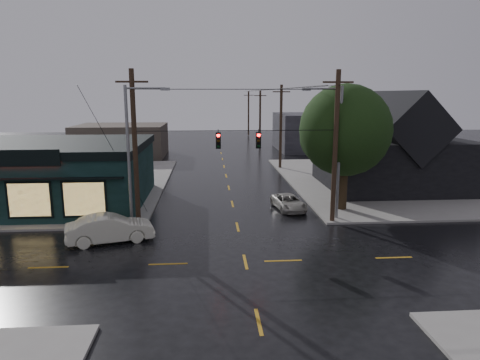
{
  "coord_description": "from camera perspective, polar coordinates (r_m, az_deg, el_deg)",
  "views": [
    {
      "loc": [
        -1.82,
        -20.95,
        8.61
      ],
      "look_at": [
        0.09,
        5.03,
        3.35
      ],
      "focal_mm": 32.0,
      "sensor_mm": 36.0,
      "label": 1
    }
  ],
  "objects": [
    {
      "name": "sedan_cream",
      "position": [
        26.47,
        -16.92,
        -6.21
      ],
      "size": [
        5.3,
        3.09,
        1.65
      ],
      "primitive_type": "imported",
      "rotation": [
        0.0,
        0.0,
        1.86
      ],
      "color": "beige",
      "rests_on": "ground"
    },
    {
      "name": "utility_pole_nw",
      "position": [
        29.15,
        -13.33,
        -6.09
      ],
      "size": [
        2.0,
        0.32,
        10.15
      ],
      "primitive_type": null,
      "color": "black",
      "rests_on": "ground"
    },
    {
      "name": "suv_silver",
      "position": [
        32.56,
        6.51,
        -2.97
      ],
      "size": [
        2.46,
        4.31,
        1.13
      ],
      "primitive_type": "imported",
      "rotation": [
        0.0,
        0.0,
        0.15
      ],
      "color": "#A4A198",
      "rests_on": "ground"
    },
    {
      "name": "utility_pole_ne",
      "position": [
        29.95,
        12.16,
        -5.57
      ],
      "size": [
        2.0,
        0.32,
        10.15
      ],
      "primitive_type": null,
      "color": "black",
      "rests_on": "ground"
    },
    {
      "name": "ground_plane",
      "position": [
        22.72,
        0.71,
        -10.86
      ],
      "size": [
        160.0,
        160.0,
        0.0
      ],
      "primitive_type": "plane",
      "color": "black"
    },
    {
      "name": "ne_building",
      "position": [
        41.72,
        19.67,
        5.05
      ],
      "size": [
        12.6,
        11.6,
        8.75
      ],
      "color": "black",
      "rests_on": "ground"
    },
    {
      "name": "utility_pole_far_c",
      "position": [
        89.75,
        1.13,
        5.9
      ],
      "size": [
        2.0,
        0.32,
        9.15
      ],
      "primitive_type": null,
      "color": "black",
      "rests_on": "ground"
    },
    {
      "name": "utility_pole_far_a",
      "position": [
        50.39,
        5.35,
        1.52
      ],
      "size": [
        2.0,
        0.32,
        9.65
      ],
      "primitive_type": null,
      "color": "black",
      "rests_on": "ground"
    },
    {
      "name": "pizza_shop",
      "position": [
        36.87,
        -25.1,
        0.87
      ],
      "size": [
        16.3,
        12.34,
        4.9
      ],
      "color": "black",
      "rests_on": "ground"
    },
    {
      "name": "corner_tree",
      "position": [
        32.14,
        13.85,
        6.42
      ],
      "size": [
        6.69,
        6.69,
        9.22
      ],
      "color": "black",
      "rests_on": "ground"
    },
    {
      "name": "streetlight_ne",
      "position": [
        30.73,
        12.7,
        -5.15
      ],
      "size": [
        5.4,
        0.3,
        9.15
      ],
      "primitive_type": null,
      "color": "slate",
      "rests_on": "ground"
    },
    {
      "name": "streetlight_nw",
      "position": [
        28.54,
        -14.15,
        -6.51
      ],
      "size": [
        5.4,
        0.3,
        9.15
      ],
      "primitive_type": null,
      "color": "slate",
      "rests_on": "ground"
    },
    {
      "name": "span_signal_assembly",
      "position": [
        27.67,
        -0.22,
        5.37
      ],
      "size": [
        13.0,
        0.48,
        1.23
      ],
      "color": "black",
      "rests_on": "ground"
    },
    {
      "name": "bg_building_east",
      "position": [
        68.56,
        10.93,
        6.34
      ],
      "size": [
        14.0,
        12.0,
        5.6
      ],
      "primitive_type": "cube",
      "color": "#26262B",
      "rests_on": "ground"
    },
    {
      "name": "bg_building_west",
      "position": [
        62.49,
        -15.5,
        5.1
      ],
      "size": [
        12.0,
        10.0,
        4.4
      ],
      "primitive_type": "cube",
      "color": "#40342F",
      "rests_on": "ground"
    },
    {
      "name": "sidewalk_ne",
      "position": [
        47.18,
        23.42,
        0.03
      ],
      "size": [
        28.0,
        28.0,
        0.15
      ],
      "primitive_type": "cube",
      "color": "gray",
      "rests_on": "ground"
    },
    {
      "name": "sidewalk_nw",
      "position": [
        45.61,
        -27.62,
        -0.7
      ],
      "size": [
        28.0,
        28.0,
        0.15
      ],
      "primitive_type": "cube",
      "color": "gray",
      "rests_on": "ground"
    },
    {
      "name": "utility_pole_far_b",
      "position": [
        69.98,
        2.65,
        4.32
      ],
      "size": [
        2.0,
        0.32,
        9.15
      ],
      "primitive_type": null,
      "color": "black",
      "rests_on": "ground"
    }
  ]
}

